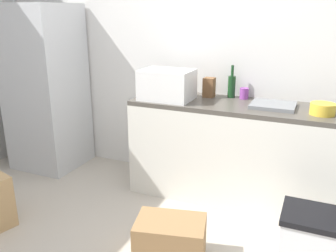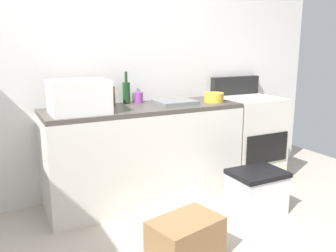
# 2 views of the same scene
# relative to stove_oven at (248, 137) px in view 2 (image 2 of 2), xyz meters

# --- Properties ---
(wall_back) EXTENTS (5.00, 0.10, 2.60)m
(wall_back) POSITION_rel_stove_oven_xyz_m (-1.52, 0.34, 0.83)
(wall_back) COLOR silver
(wall_back) RESTS_ON ground_plane
(kitchen_counter) EXTENTS (1.80, 0.60, 0.90)m
(kitchen_counter) POSITION_rel_stove_oven_xyz_m (-1.22, -0.01, -0.02)
(kitchen_counter) COLOR silver
(kitchen_counter) RESTS_ON ground_plane
(stove_oven) EXTENTS (0.60, 0.61, 1.10)m
(stove_oven) POSITION_rel_stove_oven_xyz_m (0.00, 0.00, 0.00)
(stove_oven) COLOR silver
(stove_oven) RESTS_ON ground_plane
(microwave) EXTENTS (0.46, 0.34, 0.27)m
(microwave) POSITION_rel_stove_oven_xyz_m (-1.82, -0.10, 0.57)
(microwave) COLOR white
(microwave) RESTS_ON kitchen_counter
(sink_basin) EXTENTS (0.36, 0.32, 0.03)m
(sink_basin) POSITION_rel_stove_oven_xyz_m (-0.89, 0.00, 0.45)
(sink_basin) COLOR slate
(sink_basin) RESTS_ON kitchen_counter
(wine_bottle) EXTENTS (0.07, 0.07, 0.30)m
(wine_bottle) POSITION_rel_stove_oven_xyz_m (-1.30, 0.21, 0.54)
(wine_bottle) COLOR #193F1E
(wine_bottle) RESTS_ON kitchen_counter
(coffee_mug) EXTENTS (0.08, 0.08, 0.10)m
(coffee_mug) POSITION_rel_stove_oven_xyz_m (-1.18, 0.20, 0.48)
(coffee_mug) COLOR purple
(coffee_mug) RESTS_ON kitchen_counter
(knife_block) EXTENTS (0.10, 0.10, 0.18)m
(knife_block) POSITION_rel_stove_oven_xyz_m (-1.50, 0.15, 0.52)
(knife_block) COLOR brown
(knife_block) RESTS_ON kitchen_counter
(mixing_bowl) EXTENTS (0.19, 0.19, 0.09)m
(mixing_bowl) POSITION_rel_stove_oven_xyz_m (-0.51, -0.09, 0.48)
(mixing_bowl) COLOR gold
(mixing_bowl) RESTS_ON kitchen_counter
(cardboard_box_medium) EXTENTS (0.54, 0.42, 0.30)m
(cardboard_box_medium) POSITION_rel_stove_oven_xyz_m (-1.37, -1.06, -0.31)
(cardboard_box_medium) COLOR olive
(cardboard_box_medium) RESTS_ON ground_plane
(storage_bin) EXTENTS (0.46, 0.36, 0.38)m
(storage_bin) POSITION_rel_stove_oven_xyz_m (-0.46, -0.71, -0.27)
(storage_bin) COLOR silver
(storage_bin) RESTS_ON ground_plane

